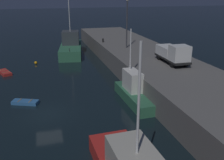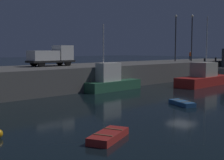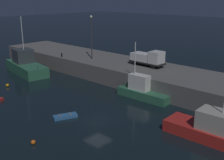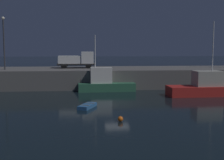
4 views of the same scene
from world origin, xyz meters
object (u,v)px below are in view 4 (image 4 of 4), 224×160
at_px(fishing_boat_orange, 207,87).
at_px(mooring_buoy_mid, 120,119).
at_px(fishing_boat_blue, 105,83).
at_px(lamp_post_west, 4,39).
at_px(rowboat_white_mid, 87,106).
at_px(utility_truck, 78,60).

bearing_deg(fishing_boat_orange, mooring_buoy_mid, -134.56).
height_order(fishing_boat_blue, mooring_buoy_mid, fishing_boat_blue).
bearing_deg(mooring_buoy_mid, lamp_post_west, 124.20).
bearing_deg(rowboat_white_mid, utility_truck, 94.38).
relative_size(mooring_buoy_mid, lamp_post_west, 0.06).
distance_m(fishing_boat_blue, fishing_boat_orange, 12.98).
bearing_deg(fishing_boat_blue, rowboat_white_mid, -102.33).
xyz_separation_m(fishing_boat_blue, mooring_buoy_mid, (0.16, -16.83, -0.86)).
distance_m(fishing_boat_blue, mooring_buoy_mid, 16.85).
xyz_separation_m(rowboat_white_mid, utility_truck, (-1.34, 17.47, 3.75)).
bearing_deg(lamp_post_west, rowboat_white_mid, -52.51).
bearing_deg(utility_truck, fishing_boat_orange, -34.97).
bearing_deg(fishing_boat_blue, fishing_boat_orange, -21.28).
relative_size(fishing_boat_orange, mooring_buoy_mid, 22.22).
distance_m(fishing_boat_orange, utility_truck, 19.57).
relative_size(fishing_boat_blue, rowboat_white_mid, 2.66).
xyz_separation_m(lamp_post_west, utility_truck, (10.19, 2.44, -3.12)).
bearing_deg(mooring_buoy_mid, fishing_boat_blue, 90.56).
xyz_separation_m(mooring_buoy_mid, lamp_post_west, (-14.11, 20.76, 6.83)).
bearing_deg(mooring_buoy_mid, utility_truck, 99.60).
height_order(rowboat_white_mid, lamp_post_west, lamp_post_west).
bearing_deg(lamp_post_west, utility_truck, 13.50).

